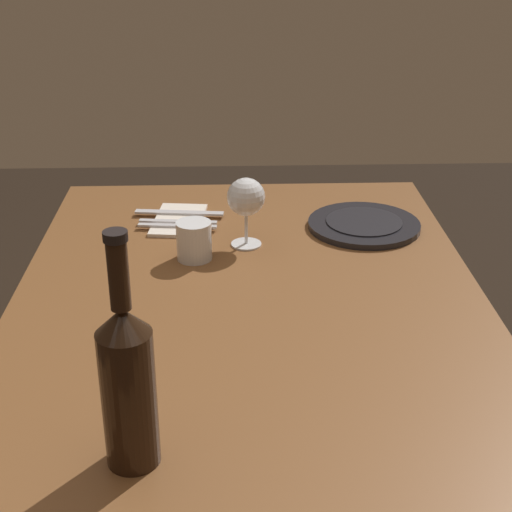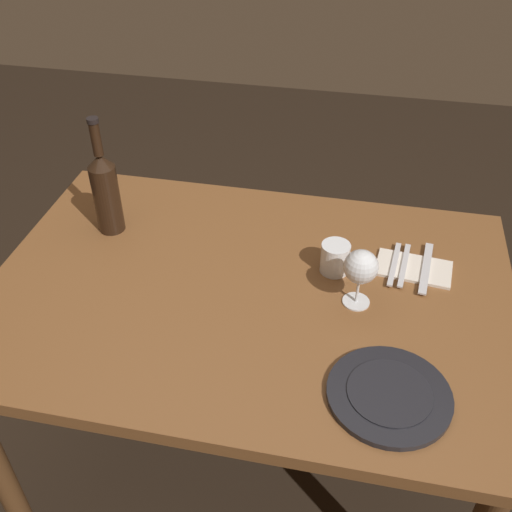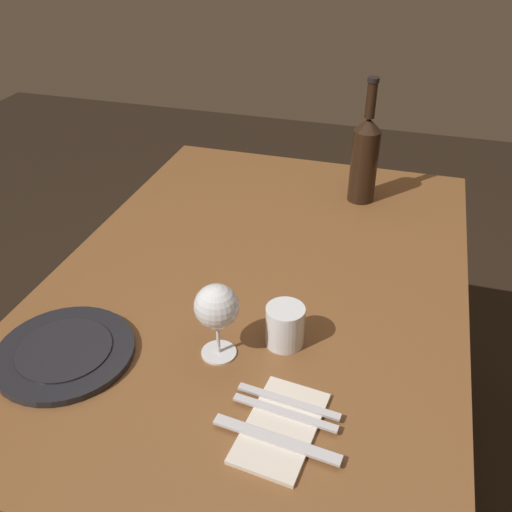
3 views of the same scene
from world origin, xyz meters
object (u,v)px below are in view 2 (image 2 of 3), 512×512
Objects in this scene: dinner_plate at (389,395)px; folded_napkin at (414,268)px; water_tumbler at (335,259)px; fork_inner at (404,265)px; table_knife at (426,268)px; wine_bottle at (106,190)px; wine_glass_left at (361,269)px; fork_outer at (394,264)px.

dinner_plate is 1.27× the size of folded_napkin.
water_tumbler is 0.45× the size of fork_inner.
table_knife is at bearing 0.00° from folded_napkin.
wine_bottle is at bearing 179.02° from fork_inner.
wine_bottle is at bearing 150.62° from dinner_plate.
fork_inner is at bearing 180.00° from table_knife.
wine_bottle is 4.11× the size of water_tumbler.
water_tumbler is (0.63, -0.06, -0.09)m from wine_bottle.
dinner_plate is (0.78, -0.44, -0.12)m from wine_bottle.
water_tumbler is 0.32× the size of dinner_plate.
folded_napkin is (0.14, 0.16, -0.10)m from wine_glass_left.
table_knife is at bearing 79.24° from dinner_plate.
folded_napkin is (0.83, -0.01, -0.12)m from wine_bottle.
wine_glass_left is 0.72m from wine_bottle.
wine_bottle is 0.84m from folded_napkin.
water_tumbler is 0.18m from fork_inner.
table_knife is at bearing -0.91° from wine_bottle.
water_tumbler is (-0.06, 0.11, -0.07)m from wine_glass_left.
fork_outer is (-0.05, 0.00, 0.01)m from folded_napkin.
folded_napkin is at bearing 12.49° from water_tumbler.
wine_bottle is 0.81m from fork_inner.
fork_inner is 0.02m from fork_outer.
fork_outer is (0.09, 0.16, -0.10)m from wine_glass_left.
folded_napkin is (0.20, 0.04, -0.03)m from water_tumbler.
wine_bottle is 1.67× the size of folded_napkin.
folded_napkin is 1.11× the size of fork_outer.
wine_glass_left reaches higher than folded_napkin.
wine_bottle reaches higher than table_knife.
wine_glass_left is 0.30m from dinner_plate.
wine_bottle is 0.87m from table_knife.
wine_bottle reaches higher than fork_inner.
fork_outer is at bearing 89.89° from dinner_plate.
wine_glass_left reaches higher than table_knife.
dinner_plate is at bearing -100.76° from table_knife.
wine_glass_left is 0.72× the size of table_knife.
wine_glass_left is 1.86× the size of water_tumbler.
dinner_plate is 0.43m from fork_inner.
wine_glass_left reaches higher than fork_outer.
table_knife is at bearing 43.58° from wine_glass_left.
fork_outer is at bearing 180.00° from fork_inner.
wine_bottle is at bearing 178.99° from fork_outer.
water_tumbler is 0.45× the size of fork_outer.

